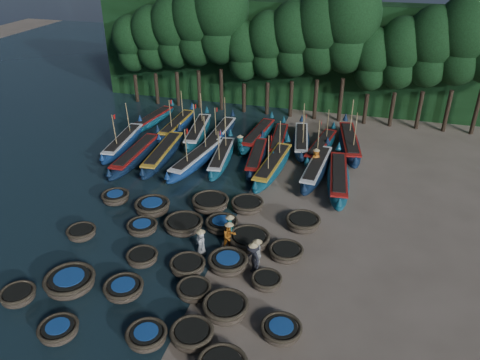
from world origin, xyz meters
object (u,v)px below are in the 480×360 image
(coracle_8, at_px, (226,308))
(coracle_22, at_px, (210,203))
(long_boat_17, at_px, (349,143))
(long_boat_0, at_px, (123,142))
(long_boat_15, at_px, (301,141))
(long_boat_5, at_px, (257,158))
(fisherman_4, at_px, (257,254))
(coracle_9, at_px, (281,330))
(long_boat_1, at_px, (136,155))
(coracle_18, at_px, (249,240))
(coracle_3, at_px, (192,335))
(long_boat_10, at_px, (177,126))
(long_boat_16, at_px, (321,147))
(coracle_6, at_px, (124,289))
(long_boat_2, at_px, (163,153))
(fisherman_1, at_px, (230,228))
(coracle_24, at_px, (303,222))
(long_boat_11, at_px, (198,132))
(fisherman_2, at_px, (229,236))
(coracle_14, at_px, (266,281))
(coracle_23, at_px, (247,205))
(coracle_5, at_px, (70,282))
(long_boat_8, at_px, (338,178))
(coracle_17, at_px, (222,224))
(long_boat_9, at_px, (153,120))
(long_boat_7, at_px, (316,168))
(long_boat_14, at_px, (279,141))
(coracle_1, at_px, (59,330))
(fisherman_0, at_px, (201,242))
(coracle_20, at_px, (116,197))
(coracle_0, at_px, (18,295))
(coracle_12, at_px, (188,266))
(long_boat_6, at_px, (273,166))
(coracle_16, at_px, (184,225))
(coracle_7, at_px, (194,290))
(fisherman_5, at_px, (240,145))
(long_boat_12, at_px, (220,134))
(long_boat_13, at_px, (258,135))
(fisherman_3, at_px, (253,258))
(long_boat_4, at_px, (222,157))
(coracle_2, at_px, (147,336))
(coracle_13, at_px, (228,263))
(coracle_21, at_px, (152,207))

(coracle_8, distance_m, coracle_22, 9.44)
(long_boat_17, bearing_deg, long_boat_0, -174.43)
(coracle_22, distance_m, long_boat_15, 11.98)
(long_boat_5, distance_m, fisherman_4, 12.52)
(long_boat_0, bearing_deg, coracle_9, -50.66)
(long_boat_1, bearing_deg, coracle_18, -37.06)
(coracle_3, bearing_deg, long_boat_10, 113.86)
(long_boat_16, bearing_deg, coracle_6, -101.53)
(long_boat_2, distance_m, fisherman_1, 12.03)
(coracle_24, bearing_deg, long_boat_11, 133.71)
(coracle_8, relative_size, fisherman_2, 1.19)
(coracle_14, xyz_separation_m, coracle_24, (0.96, 5.64, 0.08))
(coracle_3, bearing_deg, coracle_18, 85.23)
(coracle_23, xyz_separation_m, fisherman_2, (0.07, -4.18, 0.48))
(coracle_5, bearing_deg, long_boat_8, 50.64)
(coracle_17, bearing_deg, long_boat_9, 127.63)
(long_boat_11, height_order, fisherman_4, long_boat_11)
(long_boat_7, height_order, long_boat_15, long_boat_15)
(long_boat_5, distance_m, long_boat_9, 12.25)
(long_boat_2, relative_size, long_boat_14, 1.14)
(coracle_1, bearing_deg, fisherman_0, 60.98)
(coracle_20, xyz_separation_m, long_boat_11, (1.49, 11.63, 0.15))
(coracle_0, height_order, coracle_12, coracle_12)
(long_boat_6, xyz_separation_m, fisherman_1, (-0.55, -9.10, 0.37))
(coracle_23, bearing_deg, long_boat_14, 90.26)
(coracle_5, xyz_separation_m, coracle_16, (3.53, 6.32, -0.03))
(coracle_7, distance_m, coracle_17, 5.83)
(coracle_12, height_order, fisherman_5, fisherman_5)
(coracle_7, relative_size, long_boat_7, 0.24)
(coracle_8, height_order, long_boat_12, long_boat_12)
(coracle_24, height_order, long_boat_6, long_boat_6)
(long_boat_7, bearing_deg, long_boat_17, 73.48)
(long_boat_6, bearing_deg, coracle_23, -90.06)
(coracle_8, bearing_deg, long_boat_13, 99.46)
(coracle_14, relative_size, fisherman_3, 0.90)
(fisherman_0, bearing_deg, long_boat_11, 154.15)
(long_boat_16, bearing_deg, coracle_3, -88.84)
(fisherman_5, bearing_deg, long_boat_14, -57.90)
(long_boat_7, height_order, fisherman_2, fisherman_2)
(long_boat_4, relative_size, fisherman_3, 3.89)
(coracle_2, xyz_separation_m, coracle_13, (1.96, 5.67, 0.08))
(long_boat_0, bearing_deg, long_boat_5, -4.56)
(long_boat_14, bearing_deg, coracle_6, -105.64)
(coracle_2, height_order, coracle_23, coracle_23)
(coracle_2, height_order, coracle_12, coracle_2)
(coracle_3, height_order, coracle_21, coracle_21)
(coracle_5, height_order, coracle_6, coracle_5)
(coracle_3, distance_m, long_boat_15, 21.92)
(coracle_24, height_order, long_boat_9, long_boat_9)
(coracle_14, xyz_separation_m, fisherman_1, (-2.86, 3.20, 0.59))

